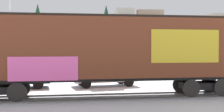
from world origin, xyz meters
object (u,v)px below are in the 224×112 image
Objects in this scene: parked_car_black at (12,75)px; freight_car at (106,49)px; parked_car_silver at (104,73)px; flagpole at (10,13)px.

freight_car is at bearing -40.09° from parked_car_black.
parked_car_silver is at bearing -0.62° from parked_car_black.
freight_car is 1.84× the size of flagpole.
parked_car_black is 5.81m from parked_car_silver.
flagpole is (-6.20, 11.33, 2.93)m from freight_car.
flagpole is 8.39m from parked_car_black.
freight_car is 7.01m from parked_car_black.
parked_car_silver is at bearing 82.04° from freight_car.
parked_car_silver is (5.81, -0.06, 0.05)m from parked_car_black.
freight_car is 13.24m from flagpole.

